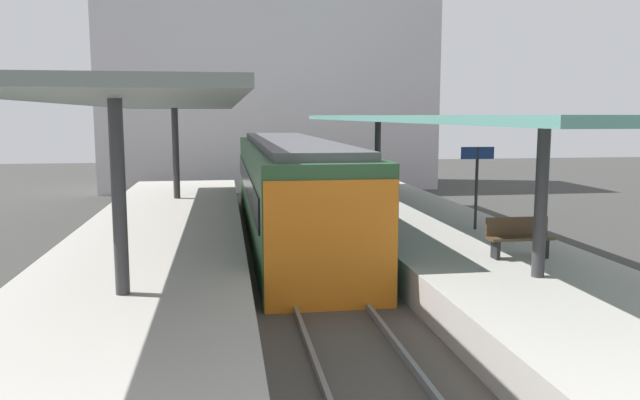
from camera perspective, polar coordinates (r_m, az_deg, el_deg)
ground_plane at (r=16.28m, az=-1.30°, el=-6.60°), size 80.00×80.00×0.00m
platform_left at (r=16.13m, az=-14.87°, el=-5.17°), size 4.40×28.00×1.00m
platform_right at (r=17.06m, az=11.49°, el=-4.36°), size 4.40×28.00×1.00m
track_ballast at (r=16.25m, az=-1.30°, el=-6.26°), size 3.20×28.00×0.20m
rail_near_side at (r=16.14m, az=-3.85°, el=-5.76°), size 0.08×28.00×0.14m
rail_far_side at (r=16.32m, az=1.22°, el=-5.59°), size 0.08×28.00×0.14m
commuter_train at (r=19.74m, az=-2.77°, el=1.03°), size 2.78×15.63×3.10m
canopy_left at (r=17.13m, az=-14.83°, el=8.54°), size 4.18×21.00×3.47m
canopy_right at (r=18.01m, az=10.24°, el=7.28°), size 4.18×21.00×3.04m
platform_bench at (r=14.05m, az=17.75°, el=-3.16°), size 1.40×0.41×0.86m
platform_sign at (r=17.05m, az=14.19°, el=2.77°), size 0.90×0.08×2.21m
passenger_near_bench at (r=23.21m, az=3.55°, el=2.38°), size 0.36×0.36×1.67m
passenger_mid_platform at (r=22.32m, az=5.41°, el=2.05°), size 0.36×0.36×1.61m
station_building_backdrop at (r=35.76m, az=-4.67°, el=10.07°), size 18.00×6.00×11.00m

